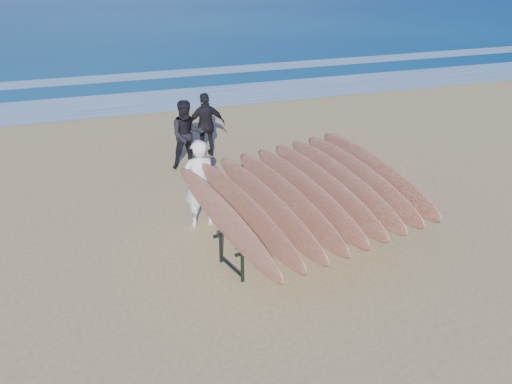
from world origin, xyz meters
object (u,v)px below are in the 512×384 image
(surfboard_rack, at_px, (308,196))
(person_dark_b, at_px, (206,125))
(person_white, at_px, (200,184))
(person_dark_a, at_px, (187,135))

(surfboard_rack, relative_size, person_dark_b, 2.55)
(person_white, relative_size, person_dark_b, 1.07)
(surfboard_rack, relative_size, person_dark_a, 2.50)
(person_white, bearing_deg, person_dark_a, -100.49)
(person_dark_b, bearing_deg, person_white, 74.30)
(person_white, height_order, person_dark_a, person_white)
(surfboard_rack, distance_m, person_white, 1.98)
(person_white, xyz_separation_m, person_dark_a, (0.32, 2.69, -0.04))
(person_dark_b, bearing_deg, surfboard_rack, 97.63)
(person_white, relative_size, person_dark_a, 1.05)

